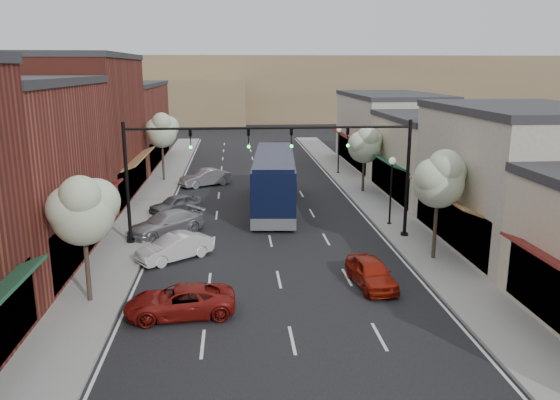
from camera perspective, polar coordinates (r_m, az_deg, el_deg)
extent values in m
plane|color=black|center=(24.50, 0.27, -10.06)|extent=(160.00, 160.00, 0.00)
cube|color=gray|center=(42.48, -13.36, -0.03)|extent=(2.80, 73.00, 0.15)
cube|color=gray|center=(43.26, 9.21, 0.41)|extent=(2.80, 73.00, 0.15)
cube|color=gray|center=(42.29, -11.49, 0.01)|extent=(0.25, 73.00, 0.17)
cube|color=gray|center=(42.95, 7.40, 0.38)|extent=(0.25, 73.00, 0.17)
cube|color=black|center=(30.61, -20.00, -2.84)|extent=(0.60, 11.90, 2.60)
cube|color=maroon|center=(30.03, -18.76, -0.08)|extent=(1.07, 9.80, 0.49)
cube|color=maroon|center=(44.33, -21.07, 6.79)|extent=(9.00, 14.00, 10.50)
cube|color=#2D2D30|center=(44.10, -21.68, 13.82)|extent=(9.20, 14.10, 0.40)
cube|color=black|center=(43.89, -15.39, 2.32)|extent=(0.60, 11.90, 2.60)
cube|color=olive|center=(43.49, -14.47, 4.29)|extent=(1.07, 9.80, 0.49)
cube|color=brown|center=(59.91, -16.80, 7.47)|extent=(9.00, 18.00, 8.00)
cube|color=#2D2D30|center=(59.64, -17.08, 11.48)|extent=(9.20, 18.10, 0.40)
cube|color=black|center=(59.47, -12.67, 5.34)|extent=(0.60, 15.30, 2.60)
cube|color=#1C482F|center=(59.18, -11.97, 6.80)|extent=(1.07, 12.60, 0.49)
cube|color=beige|center=(33.02, 23.88, 1.82)|extent=(8.00, 12.00, 7.50)
cube|color=#2D2D30|center=(32.52, 24.55, 8.65)|extent=(8.20, 12.10, 0.40)
cube|color=black|center=(31.90, 17.66, -2.00)|extent=(0.60, 10.20, 2.60)
cube|color=olive|center=(31.25, 16.50, 0.60)|extent=(1.07, 8.40, 0.49)
cube|color=beige|center=(43.87, 16.39, 4.11)|extent=(8.00, 12.00, 6.00)
cube|color=#2D2D30|center=(43.48, 16.67, 8.27)|extent=(8.20, 12.10, 0.40)
cube|color=black|center=(42.92, 11.65, 2.28)|extent=(0.60, 10.20, 2.60)
cube|color=#1C482F|center=(42.44, 10.71, 4.26)|extent=(1.07, 8.40, 0.49)
cube|color=beige|center=(56.95, 11.39, 6.98)|extent=(8.00, 16.00, 7.00)
cube|color=#2D2D30|center=(56.66, 11.57, 10.70)|extent=(8.20, 16.10, 0.40)
cube|color=black|center=(56.28, 7.67, 5.10)|extent=(0.60, 13.60, 2.60)
cube|color=maroon|center=(55.91, 6.91, 6.62)|extent=(1.07, 11.20, 0.49)
cube|color=#7A6647|center=(112.42, -3.90, 11.65)|extent=(120.00, 30.00, 12.00)
cube|color=#7A6647|center=(103.11, -17.99, 9.74)|extent=(50.00, 20.00, 8.00)
cylinder|color=black|center=(33.39, 12.85, -3.59)|extent=(0.44, 0.44, 0.30)
cylinder|color=black|center=(32.57, 13.16, 2.05)|extent=(0.20, 0.20, 7.00)
cylinder|color=black|center=(31.10, 6.38, 7.57)|extent=(8.00, 0.14, 0.14)
imported|color=black|center=(31.25, 7.07, 6.47)|extent=(0.18, 0.46, 1.10)
sphere|color=#19E533|center=(31.19, 7.10, 5.68)|extent=(0.18, 0.18, 0.18)
imported|color=black|center=(30.75, 1.19, 6.45)|extent=(0.18, 0.46, 1.10)
sphere|color=#19E533|center=(30.69, 1.21, 5.65)|extent=(0.18, 0.18, 0.18)
cylinder|color=black|center=(32.41, -15.31, -4.27)|extent=(0.44, 0.44, 0.30)
cylinder|color=black|center=(31.57, -15.68, 1.53)|extent=(0.20, 0.20, 7.00)
cylinder|color=black|center=(30.58, -8.62, 7.40)|extent=(8.00, 0.14, 0.14)
imported|color=black|center=(30.68, -9.33, 6.26)|extent=(0.18, 0.46, 1.10)
sphere|color=#19E533|center=(30.61, -9.32, 5.45)|extent=(0.18, 0.18, 0.18)
imported|color=black|center=(30.59, -3.31, 6.40)|extent=(0.18, 0.46, 1.10)
sphere|color=#19E533|center=(30.53, -3.29, 5.59)|extent=(0.18, 0.18, 0.18)
cylinder|color=#47382B|center=(29.39, 15.91, -2.67)|extent=(0.20, 0.20, 3.71)
sphere|color=beige|center=(28.85, 16.21, 1.76)|extent=(2.60, 2.60, 2.60)
sphere|color=beige|center=(29.22, 16.98, 2.78)|extent=(2.00, 2.00, 2.00)
sphere|color=beige|center=(28.37, 15.71, 2.31)|extent=(1.90, 1.90, 1.90)
sphere|color=beige|center=(28.26, 16.88, 3.39)|extent=(1.70, 1.70, 1.70)
cylinder|color=#47382B|center=(44.34, 8.70, 2.85)|extent=(0.20, 0.20, 3.33)
sphere|color=beige|center=(44.00, 8.80, 5.51)|extent=(2.60, 2.60, 2.60)
sphere|color=beige|center=(44.36, 9.36, 6.10)|extent=(2.00, 2.00, 2.00)
sphere|color=beige|center=(43.58, 8.39, 5.86)|extent=(1.90, 1.90, 1.90)
sphere|color=beige|center=(43.44, 9.12, 6.50)|extent=(1.70, 1.70, 1.70)
cylinder|color=#47382B|center=(24.58, -19.51, -6.38)|extent=(0.20, 0.20, 3.52)
sphere|color=beige|center=(23.95, -19.92, -1.42)|extent=(2.60, 2.60, 2.60)
sphere|color=beige|center=(24.00, -18.67, -0.21)|extent=(2.00, 2.00, 2.00)
sphere|color=beige|center=(23.70, -21.10, -0.85)|extent=(1.90, 1.90, 1.90)
sphere|color=beige|center=(23.25, -20.17, 0.36)|extent=(1.70, 1.70, 1.70)
cylinder|color=#47382B|center=(49.39, -12.13, 4.10)|extent=(0.20, 0.20, 3.84)
sphere|color=beige|center=(49.06, -12.27, 6.87)|extent=(2.60, 2.60, 2.60)
sphere|color=beige|center=(49.24, -11.67, 7.48)|extent=(2.00, 2.00, 2.00)
sphere|color=beige|center=(48.78, -12.80, 7.23)|extent=(1.90, 1.90, 1.90)
sphere|color=beige|center=(48.46, -12.28, 7.93)|extent=(1.70, 1.70, 1.70)
cylinder|color=black|center=(35.63, 11.34, -2.51)|extent=(0.28, 0.28, 0.20)
cylinder|color=black|center=(35.16, 11.48, 0.47)|extent=(0.12, 0.12, 4.00)
sphere|color=white|center=(34.73, 11.66, 4.04)|extent=(0.44, 0.44, 0.44)
cylinder|color=black|center=(52.21, 6.08, 2.81)|extent=(0.28, 0.28, 0.20)
cylinder|color=black|center=(51.88, 6.13, 4.87)|extent=(0.12, 0.12, 4.00)
sphere|color=white|center=(51.60, 6.20, 7.30)|extent=(0.44, 0.44, 0.44)
cube|color=black|center=(38.96, -0.61, 2.17)|extent=(3.83, 13.02, 3.29)
cube|color=#595B60|center=(39.29, -0.61, 0.01)|extent=(3.85, 13.05, 0.75)
cube|color=black|center=(38.87, -0.61, 2.85)|extent=(3.80, 12.01, 1.18)
cube|color=black|center=(38.66, -0.62, 4.64)|extent=(3.56, 12.49, 0.27)
cube|color=black|center=(32.59, -0.71, 1.12)|extent=(2.22, 0.26, 1.28)
cylinder|color=black|center=(34.98, -2.74, -1.77)|extent=(0.43, 1.14, 1.11)
cylinder|color=black|center=(34.96, 1.40, -1.77)|extent=(0.43, 1.14, 1.11)
cylinder|color=black|center=(43.29, -2.23, 1.24)|extent=(0.43, 1.14, 1.11)
cylinder|color=black|center=(43.27, 1.11, 1.24)|extent=(0.43, 1.14, 1.11)
cylinder|color=black|center=(41.82, -2.31, 0.80)|extent=(0.43, 1.14, 1.11)
cylinder|color=black|center=(41.80, 1.15, 0.80)|extent=(0.43, 1.14, 1.11)
imported|color=maroon|center=(25.74, 9.50, -7.47)|extent=(1.99, 4.01, 1.31)
imported|color=maroon|center=(22.89, -10.43, -10.37)|extent=(4.65, 2.47, 1.24)
imported|color=silver|center=(29.26, -10.96, -4.89)|extent=(4.10, 3.59, 1.34)
imported|color=#A3A3A8|center=(33.64, -11.82, -2.42)|extent=(5.01, 4.64, 1.41)
imported|color=#585A60|center=(38.56, -10.83, -0.41)|extent=(3.94, 3.46, 1.29)
imported|color=#949599|center=(47.05, -7.82, 2.33)|extent=(4.55, 3.51, 1.44)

